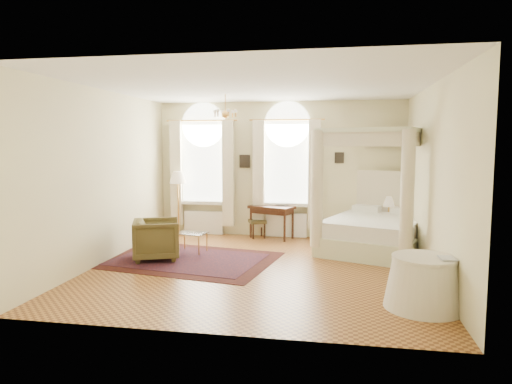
# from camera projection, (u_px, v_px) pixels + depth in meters

# --- Properties ---
(ground) EXTENTS (6.00, 6.00, 0.00)m
(ground) POSITION_uv_depth(u_px,v_px,m) (258.00, 268.00, 8.40)
(ground) COLOR #A86E30
(ground) RESTS_ON ground
(room_walls) EXTENTS (6.00, 6.00, 6.00)m
(room_walls) POSITION_uv_depth(u_px,v_px,m) (258.00, 160.00, 8.19)
(room_walls) COLOR beige
(room_walls) RESTS_ON ground
(window_left) EXTENTS (1.62, 0.27, 3.29)m
(window_left) POSITION_uv_depth(u_px,v_px,m) (203.00, 176.00, 11.39)
(window_left) COLOR white
(window_left) RESTS_ON room_walls
(window_right) EXTENTS (1.62, 0.27, 3.29)m
(window_right) POSITION_uv_depth(u_px,v_px,m) (287.00, 177.00, 11.03)
(window_right) COLOR white
(window_right) RESTS_ON room_walls
(chandelier) EXTENTS (0.51, 0.45, 0.50)m
(chandelier) POSITION_uv_depth(u_px,v_px,m) (225.00, 113.00, 9.43)
(chandelier) COLOR gold
(chandelier) RESTS_ON room_walls
(wall_pictures) EXTENTS (2.54, 0.03, 0.39)m
(wall_pictures) POSITION_uv_depth(u_px,v_px,m) (282.00, 160.00, 11.10)
(wall_pictures) COLOR black
(wall_pictures) RESTS_ON room_walls
(canopy_bed) EXTENTS (2.61, 2.87, 2.58)m
(canopy_bed) POSITION_uv_depth(u_px,v_px,m) (374.00, 224.00, 9.65)
(canopy_bed) COLOR beige
(canopy_bed) RESTS_ON ground
(nightstand) EXTENTS (0.52, 0.49, 0.63)m
(nightstand) POSITION_uv_depth(u_px,v_px,m) (393.00, 229.00, 10.55)
(nightstand) COLOR #36190E
(nightstand) RESTS_ON ground
(nightstand_lamp) EXTENTS (0.30, 0.30, 0.44)m
(nightstand_lamp) POSITION_uv_depth(u_px,v_px,m) (390.00, 203.00, 10.59)
(nightstand_lamp) COLOR gold
(nightstand_lamp) RESTS_ON nightstand
(writing_desk) EXTENTS (1.18, 0.89, 0.79)m
(writing_desk) POSITION_uv_depth(u_px,v_px,m) (272.00, 211.00, 11.00)
(writing_desk) COLOR #36190E
(writing_desk) RESTS_ON ground
(laptop) EXTENTS (0.34, 0.24, 0.02)m
(laptop) POSITION_uv_depth(u_px,v_px,m) (283.00, 205.00, 11.02)
(laptop) COLOR black
(laptop) RESTS_ON writing_desk
(stool) EXTENTS (0.51, 0.51, 0.44)m
(stool) POSITION_uv_depth(u_px,v_px,m) (257.00, 223.00, 11.09)
(stool) COLOR #42391C
(stool) RESTS_ON ground
(armchair) EXTENTS (1.14, 1.13, 0.81)m
(armchair) POSITION_uv_depth(u_px,v_px,m) (157.00, 239.00, 8.99)
(armchair) COLOR #4B4120
(armchair) RESTS_ON ground
(coffee_table) EXTENTS (0.70, 0.55, 0.43)m
(coffee_table) POSITION_uv_depth(u_px,v_px,m) (191.00, 234.00, 9.57)
(coffee_table) COLOR white
(coffee_table) RESTS_ON ground
(floor_lamp) EXTENTS (0.41, 0.41, 1.60)m
(floor_lamp) POSITION_uv_depth(u_px,v_px,m) (178.00, 181.00, 11.33)
(floor_lamp) COLOR gold
(floor_lamp) RESTS_ON ground
(oriental_rug) EXTENTS (3.68, 2.91, 0.01)m
(oriental_rug) POSITION_uv_depth(u_px,v_px,m) (188.00, 259.00, 8.99)
(oriental_rug) COLOR #431510
(oriental_rug) RESTS_ON ground
(side_table) EXTENTS (1.07, 1.07, 0.73)m
(side_table) POSITION_uv_depth(u_px,v_px,m) (424.00, 283.00, 6.31)
(side_table) COLOR #EDE4CE
(side_table) RESTS_ON ground
(book) EXTENTS (0.22, 0.29, 0.03)m
(book) POSITION_uv_depth(u_px,v_px,m) (440.00, 258.00, 6.12)
(book) COLOR black
(book) RESTS_ON side_table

